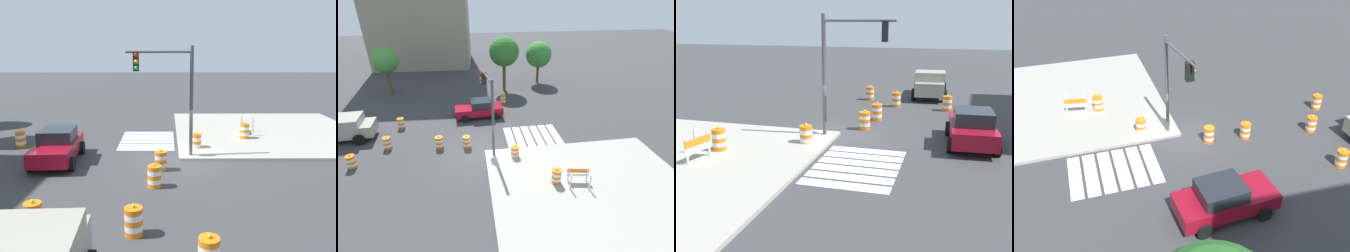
{
  "view_description": "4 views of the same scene",
  "coord_description": "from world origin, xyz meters",
  "views": [
    {
      "loc": [
        -17.06,
        0.62,
        5.66
      ],
      "look_at": [
        0.33,
        0.57,
        1.74
      ],
      "focal_mm": 38.37,
      "sensor_mm": 36.0,
      "label": 1
    },
    {
      "loc": [
        -0.78,
        -15.33,
        10.36
      ],
      "look_at": [
        1.8,
        1.55,
        1.2
      ],
      "focal_mm": 26.9,
      "sensor_mm": 36.0,
      "label": 2
    },
    {
      "loc": [
        17.76,
        5.17,
        5.42
      ],
      "look_at": [
        1.6,
        0.62,
        0.89
      ],
      "focal_mm": 42.6,
      "sensor_mm": 36.0,
      "label": 3
    },
    {
      "loc": [
        5.24,
        16.81,
        12.13
      ],
      "look_at": [
        0.2,
        0.75,
        1.19
      ],
      "focal_mm": 41.37,
      "sensor_mm": 36.0,
      "label": 4
    }
  ],
  "objects": [
    {
      "name": "traffic_light_pole",
      "position": [
        0.45,
        0.53,
        3.91
      ],
      "size": [
        0.71,
        3.27,
        5.5
      ],
      "color": "#4C4C51",
      "rests_on": "sidewalk_corner"
    },
    {
      "name": "ground_plane",
      "position": [
        0.0,
        0.0,
        0.0
      ],
      "size": [
        120.0,
        120.0,
        0.0
      ],
      "primitive_type": "plane",
      "color": "#38383A"
    },
    {
      "name": "traffic_barrel_median_near",
      "position": [
        -6.76,
        4.79,
        0.45
      ],
      "size": [
        0.56,
        0.56,
        1.02
      ],
      "color": "orange",
      "rests_on": "ground"
    },
    {
      "name": "traffic_barrel_near_corner",
      "position": [
        -1.27,
        0.9,
        0.45
      ],
      "size": [
        0.56,
        0.56,
        1.02
      ],
      "color": "orange",
      "rests_on": "ground"
    },
    {
      "name": "crosswalk_stripes",
      "position": [
        4.0,
        1.8,
        0.01
      ],
      "size": [
        4.35,
        3.2,
        0.02
      ],
      "color": "silver",
      "rests_on": "ground"
    },
    {
      "name": "construction_barricade",
      "position": [
        5.27,
        -4.31,
        0.72
      ],
      "size": [
        1.35,
        0.98,
        1.0
      ],
      "color": "silver",
      "rests_on": "sidewalk_corner"
    },
    {
      "name": "traffic_barrel_far_curb",
      "position": [
        -7.1,
        1.63,
        0.45
      ],
      "size": [
        0.56,
        0.56,
        1.02
      ],
      "color": "orange",
      "rests_on": "ground"
    },
    {
      "name": "traffic_barrel_lane_center",
      "position": [
        -8.84,
        -0.45,
        0.45
      ],
      "size": [
        0.56,
        0.56,
        1.02
      ],
      "color": "orange",
      "rests_on": "ground"
    },
    {
      "name": "traffic_barrel_crosswalk_end",
      "position": [
        -3.3,
        1.13,
        0.45
      ],
      "size": [
        0.56,
        0.56,
        1.02
      ],
      "color": "orange",
      "rests_on": "ground"
    },
    {
      "name": "traffic_barrel_median_far",
      "position": [
        2.04,
        -0.99,
        0.45
      ],
      "size": [
        0.56,
        0.56,
        1.02
      ],
      "color": "orange",
      "rests_on": "ground"
    },
    {
      "name": "traffic_barrel_on_sidewalk",
      "position": [
        4.0,
        -4.08,
        0.6
      ],
      "size": [
        0.56,
        0.56,
        1.02
      ],
      "color": "orange",
      "rests_on": "sidewalk_corner"
    },
    {
      "name": "sports_car",
      "position": [
        -0.01,
        6.02,
        0.81
      ],
      "size": [
        4.4,
        2.32,
        1.63
      ],
      "color": "maroon",
      "rests_on": "ground"
    },
    {
      "name": "pickup_truck",
      "position": [
        -10.78,
        3.46,
        0.97
      ],
      "size": [
        5.24,
        2.54,
        1.92
      ],
      "color": "gray",
      "rests_on": "ground"
    }
  ]
}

